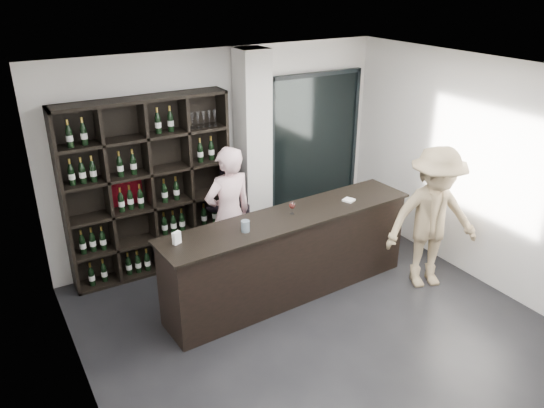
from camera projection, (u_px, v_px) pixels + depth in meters
floor at (333, 343)px, 5.92m from camera, size 5.00×5.50×0.01m
wine_shelf at (149, 189)px, 6.93m from camera, size 2.20×0.35×2.40m
structural_column at (253, 154)px, 7.45m from camera, size 0.40×0.40×2.90m
glass_panel at (315, 141)px, 8.20m from camera, size 1.60×0.08×2.10m
tasting_counter at (290, 255)px, 6.62m from camera, size 3.36×0.70×1.11m
taster_pink at (229, 215)px, 6.85m from camera, size 0.71×0.50×1.84m
taster_black at (228, 205)px, 7.45m from camera, size 0.94×0.84×1.59m
customer at (433, 219)px, 6.69m from camera, size 1.38×1.07×1.89m
wine_glass at (292, 207)px, 6.40m from camera, size 0.09×0.09×0.18m
spit_cup at (245, 226)px, 5.98m from camera, size 0.13×0.13×0.13m
napkin_stack at (349, 200)px, 6.80m from camera, size 0.17×0.17×0.02m
card_stand at (177, 238)px, 5.71m from camera, size 0.10×0.08×0.14m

